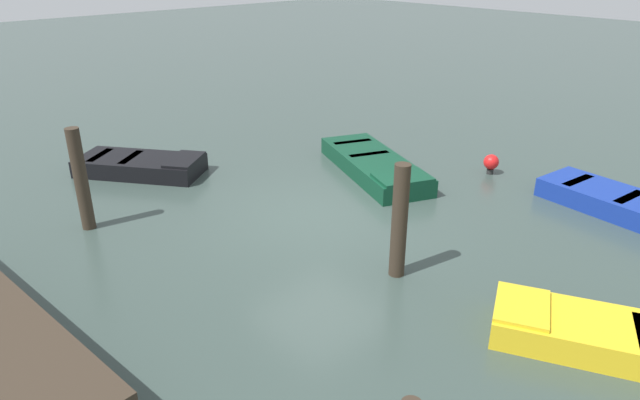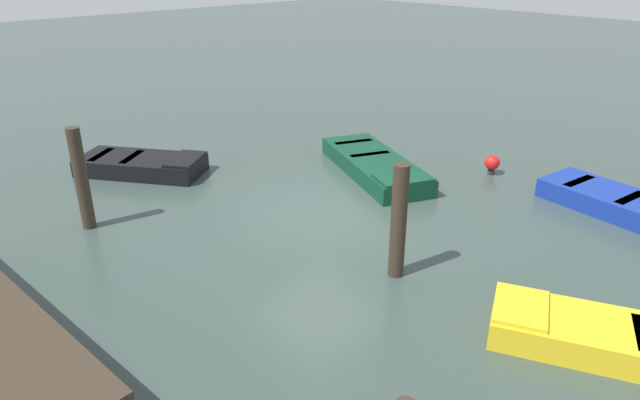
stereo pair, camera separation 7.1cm
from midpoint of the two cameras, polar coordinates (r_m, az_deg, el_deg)
name	(u,v)px [view 2 (the right image)]	position (r m, az deg, el deg)	size (l,w,h in m)	color
ground_plane	(320,216)	(11.51, 0.18, -1.59)	(80.00, 80.00, 0.00)	#33423D
rowboat_dark_green	(375,165)	(13.65, 5.68, 3.49)	(3.92, 2.61, 0.46)	#0C3823
rowboat_yellow	(617,339)	(8.71, 27.81, -12.26)	(3.40, 2.46, 0.46)	gold
rowboat_black	(142,164)	(14.27, -17.25, 3.42)	(3.10, 2.75, 0.46)	black
mooring_piling_mid_left	(399,222)	(9.15, 8.10, -2.16)	(0.26, 0.26, 1.94)	#33281E
mooring_piling_far_right	(81,179)	(11.53, -22.65, 1.94)	(0.25, 0.25, 2.00)	#33281E
marker_buoy	(492,163)	(14.15, 17.00, 3.58)	(0.36, 0.36, 0.48)	#262626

